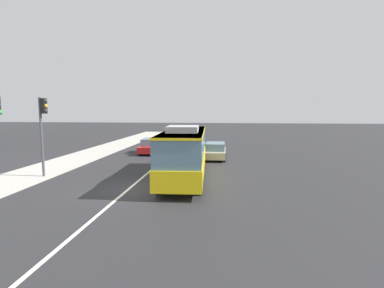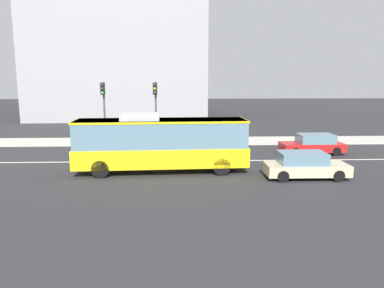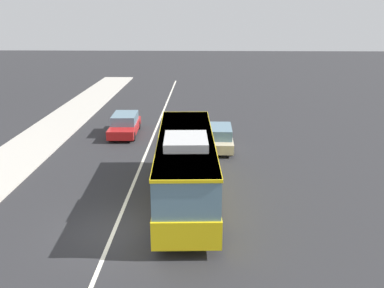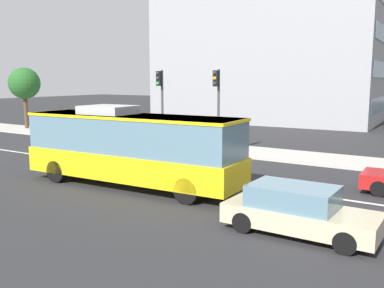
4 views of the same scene
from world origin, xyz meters
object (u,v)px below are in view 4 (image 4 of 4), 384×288
at_px(transit_bus, 131,145).
at_px(sedan_beige, 298,210).
at_px(traffic_light_mid_block, 217,97).
at_px(traffic_light_near_corner, 161,95).
at_px(street_tree_kerbside_left, 24,84).

height_order(transit_bus, sedan_beige, transit_bus).
bearing_deg(sedan_beige, traffic_light_mid_block, 129.85).
bearing_deg(traffic_light_near_corner, street_tree_kerbside_left, -93.44).
distance_m(sedan_beige, traffic_light_near_corner, 16.94).
xyz_separation_m(transit_bus, street_tree_kerbside_left, (-22.08, 11.01, 2.38)).
bearing_deg(sedan_beige, street_tree_kerbside_left, 157.43).
bearing_deg(street_tree_kerbside_left, transit_bus, -26.50).
height_order(sedan_beige, traffic_light_near_corner, traffic_light_near_corner).
bearing_deg(traffic_light_mid_block, transit_bus, 10.13).
relative_size(traffic_light_near_corner, street_tree_kerbside_left, 0.92).
relative_size(transit_bus, traffic_light_near_corner, 1.94).
relative_size(traffic_light_mid_block, street_tree_kerbside_left, 0.92).
bearing_deg(traffic_light_near_corner, traffic_light_mid_block, 95.86).
height_order(transit_bus, traffic_light_mid_block, traffic_light_mid_block).
bearing_deg(street_tree_kerbside_left, traffic_light_near_corner, -7.35).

